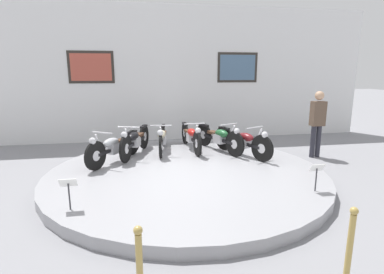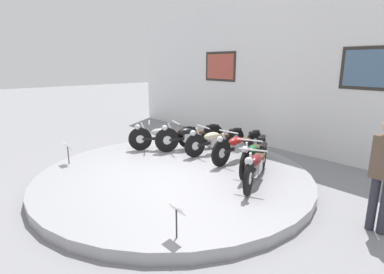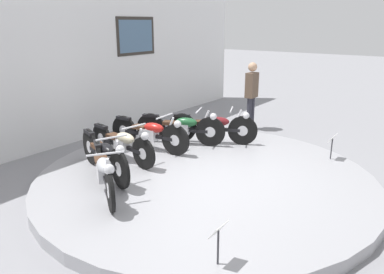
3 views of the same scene
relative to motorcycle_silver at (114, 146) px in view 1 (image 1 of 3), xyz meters
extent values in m
plane|color=gray|center=(1.57, -0.84, -0.59)|extent=(60.00, 60.00, 0.00)
cylinder|color=#99999E|center=(1.57, -0.84, -0.49)|extent=(5.91, 5.91, 0.20)
cube|color=white|center=(1.57, 3.18, 1.62)|extent=(14.00, 0.20, 4.40)
cube|color=#2D2823|center=(-0.83, 3.07, 1.84)|extent=(1.40, 0.02, 1.00)
cube|color=#B24C3D|center=(-0.83, 3.07, 1.84)|extent=(1.24, 0.02, 0.84)
cube|color=#2D2823|center=(3.97, 3.07, 1.84)|extent=(1.40, 0.02, 1.00)
cube|color=slate|center=(3.97, 3.07, 1.84)|extent=(1.24, 0.02, 0.84)
cylinder|color=black|center=(-0.35, -0.53, -0.07)|extent=(0.40, 0.56, 0.64)
cylinder|color=silver|center=(-0.35, -0.53, -0.07)|extent=(0.18, 0.22, 0.22)
cylinder|color=black|center=(0.40, 0.60, -0.07)|extent=(0.40, 0.56, 0.64)
cylinder|color=silver|center=(0.40, 0.60, -0.07)|extent=(0.18, 0.22, 0.22)
cube|color=black|center=(0.02, 0.03, -0.07)|extent=(0.75, 1.07, 0.07)
cube|color=silver|center=(0.00, 0.00, -0.05)|extent=(0.34, 0.38, 0.24)
ellipsoid|color=#B2B5BA|center=(-0.05, -0.08, 0.11)|extent=(0.45, 0.52, 0.20)
cube|color=#472D1E|center=(0.15, 0.22, 0.07)|extent=(0.34, 0.38, 0.07)
cube|color=black|center=(0.40, 0.60, 0.20)|extent=(0.28, 0.36, 0.06)
cylinder|color=silver|center=(-0.27, -0.40, 0.13)|extent=(0.18, 0.23, 0.54)
cylinder|color=silver|center=(-0.21, -0.31, 0.39)|extent=(0.47, 0.33, 0.03)
sphere|color=silver|center=(-0.38, -0.58, 0.27)|extent=(0.15, 0.15, 0.15)
cylinder|color=black|center=(0.27, -0.07, -0.05)|extent=(0.27, 0.65, 0.67)
cylinder|color=silver|center=(0.27, -0.07, -0.05)|extent=(0.14, 0.24, 0.23)
cylinder|color=black|center=(0.71, 1.20, -0.05)|extent=(0.27, 0.65, 0.67)
cylinder|color=silver|center=(0.71, 1.20, -0.05)|extent=(0.14, 0.24, 0.23)
cube|color=black|center=(0.49, 0.56, -0.05)|extent=(0.48, 1.19, 0.07)
cube|color=silver|center=(0.48, 0.52, -0.03)|extent=(0.29, 0.37, 0.24)
ellipsoid|color=black|center=(0.44, 0.43, 0.13)|extent=(0.37, 0.53, 0.20)
cube|color=#472D1E|center=(0.56, 0.77, 0.09)|extent=(0.29, 0.37, 0.07)
cube|color=black|center=(0.71, 1.20, 0.23)|extent=(0.21, 0.37, 0.06)
cylinder|color=silver|center=(0.32, 0.07, 0.15)|extent=(0.12, 0.25, 0.54)
cylinder|color=silver|center=(0.35, 0.17, 0.41)|extent=(0.52, 0.21, 0.03)
sphere|color=silver|center=(0.25, -0.13, 0.29)|extent=(0.15, 0.15, 0.15)
cylinder|color=black|center=(1.10, 0.19, -0.08)|extent=(0.13, 0.60, 0.60)
cylinder|color=silver|center=(1.10, 0.19, -0.08)|extent=(0.09, 0.22, 0.21)
cylinder|color=black|center=(1.28, 1.53, -0.08)|extent=(0.13, 0.60, 0.60)
cylinder|color=silver|center=(1.28, 1.53, -0.08)|extent=(0.09, 0.22, 0.21)
cube|color=black|center=(1.19, 0.86, -0.08)|extent=(0.23, 1.24, 0.07)
cube|color=silver|center=(1.18, 0.82, -0.06)|extent=(0.24, 0.34, 0.24)
ellipsoid|color=beige|center=(1.17, 0.72, 0.10)|extent=(0.28, 0.50, 0.20)
cube|color=#472D1E|center=(1.22, 1.08, 0.06)|extent=(0.24, 0.34, 0.07)
cube|color=black|center=(1.28, 1.53, 0.17)|extent=(0.15, 0.37, 0.06)
cylinder|color=silver|center=(1.12, 0.34, 0.12)|extent=(0.08, 0.25, 0.54)
cylinder|color=silver|center=(1.13, 0.44, 0.38)|extent=(0.54, 0.10, 0.03)
sphere|color=silver|center=(1.09, 0.13, 0.26)|extent=(0.15, 0.15, 0.15)
cylinder|color=black|center=(2.01, 0.18, -0.06)|extent=(0.10, 0.64, 0.64)
cylinder|color=silver|center=(2.01, 0.18, -0.06)|extent=(0.08, 0.23, 0.22)
cylinder|color=black|center=(1.91, 1.53, -0.06)|extent=(0.10, 0.64, 0.64)
cylinder|color=silver|center=(1.91, 1.53, -0.06)|extent=(0.08, 0.23, 0.22)
cube|color=black|center=(1.96, 0.86, -0.06)|extent=(0.16, 1.24, 0.07)
cube|color=silver|center=(1.97, 0.82, -0.04)|extent=(0.22, 0.33, 0.24)
ellipsoid|color=red|center=(1.97, 0.72, 0.12)|extent=(0.26, 0.50, 0.20)
cube|color=#472D1E|center=(1.95, 1.08, 0.08)|extent=(0.22, 0.33, 0.07)
cube|color=black|center=(1.91, 1.53, 0.21)|extent=(0.13, 0.37, 0.06)
cylinder|color=silver|center=(2.00, 0.33, 0.14)|extent=(0.06, 0.25, 0.54)
cylinder|color=silver|center=(2.00, 0.44, 0.40)|extent=(0.54, 0.07, 0.03)
sphere|color=silver|center=(2.02, 0.12, 0.28)|extent=(0.15, 0.15, 0.15)
cylinder|color=black|center=(2.92, -0.06, -0.06)|extent=(0.30, 0.62, 0.65)
cylinder|color=silver|center=(2.92, -0.06, -0.06)|extent=(0.15, 0.23, 0.23)
cylinder|color=black|center=(2.40, 1.19, -0.06)|extent=(0.30, 0.62, 0.65)
cylinder|color=silver|center=(2.40, 1.19, -0.06)|extent=(0.15, 0.23, 0.23)
cube|color=black|center=(2.66, 0.56, -0.06)|extent=(0.54, 1.17, 0.07)
cube|color=silver|center=(2.67, 0.53, -0.04)|extent=(0.31, 0.37, 0.24)
ellipsoid|color=#1E562D|center=(2.71, 0.43, 0.12)|extent=(0.39, 0.53, 0.20)
cube|color=#472D1E|center=(2.57, 0.77, 0.08)|extent=(0.31, 0.37, 0.07)
cube|color=black|center=(2.40, 1.19, 0.22)|extent=(0.23, 0.37, 0.06)
cylinder|color=silver|center=(2.86, 0.08, 0.14)|extent=(0.14, 0.25, 0.54)
cylinder|color=silver|center=(2.82, 0.18, 0.40)|extent=(0.51, 0.24, 0.03)
sphere|color=silver|center=(2.94, -0.12, 0.28)|extent=(0.15, 0.15, 0.15)
cylinder|color=black|center=(3.41, -0.58, -0.06)|extent=(0.33, 0.61, 0.64)
cylinder|color=silver|center=(3.41, -0.58, -0.06)|extent=(0.16, 0.23, 0.23)
cylinder|color=black|center=(2.84, 0.65, -0.06)|extent=(0.33, 0.61, 0.64)
cylinder|color=silver|center=(2.84, 0.65, -0.06)|extent=(0.16, 0.23, 0.23)
cube|color=black|center=(3.13, 0.03, -0.06)|extent=(0.59, 1.15, 0.07)
cube|color=silver|center=(3.14, 0.00, -0.04)|extent=(0.32, 0.37, 0.24)
ellipsoid|color=maroon|center=(3.19, -0.09, 0.12)|extent=(0.40, 0.53, 0.20)
cube|color=#472D1E|center=(3.03, 0.23, 0.08)|extent=(0.32, 0.37, 0.07)
cube|color=black|center=(2.84, 0.65, 0.21)|extent=(0.24, 0.37, 0.06)
cylinder|color=silver|center=(3.35, -0.44, 0.14)|extent=(0.15, 0.25, 0.54)
cylinder|color=silver|center=(3.30, -0.34, 0.40)|extent=(0.50, 0.26, 0.03)
sphere|color=silver|center=(3.44, -0.63, 0.28)|extent=(0.15, 0.15, 0.15)
cylinder|color=#333338|center=(-0.50, -2.42, -0.17)|extent=(0.02, 0.02, 0.42)
cube|color=white|center=(-0.50, -2.42, 0.05)|extent=(0.26, 0.11, 0.15)
cylinder|color=#333338|center=(3.65, -2.42, -0.17)|extent=(0.02, 0.02, 0.42)
cube|color=white|center=(3.65, -2.42, 0.05)|extent=(0.26, 0.11, 0.15)
cylinder|color=#2D2D38|center=(5.20, 0.21, -0.15)|extent=(0.13, 0.13, 0.87)
cylinder|color=#2D2D38|center=(5.36, 0.21, -0.15)|extent=(0.13, 0.13, 0.87)
cube|color=brown|center=(5.28, 0.21, 0.61)|extent=(0.36, 0.22, 0.65)
sphere|color=tan|center=(5.28, 0.21, 1.08)|extent=(0.24, 0.24, 0.24)
sphere|color=tan|center=(0.56, -4.65, 0.40)|extent=(0.08, 0.08, 0.08)
cylinder|color=tan|center=(2.59, -4.65, -0.11)|extent=(0.06, 0.06, 0.95)
sphere|color=tan|center=(2.59, -4.65, 0.40)|extent=(0.08, 0.08, 0.08)
camera|label=1|loc=(0.60, -6.97, 1.70)|focal=28.00mm
camera|label=2|loc=(6.55, -4.68, 1.96)|focal=28.00mm
camera|label=3|loc=(-3.55, -4.30, 2.21)|focal=35.00mm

